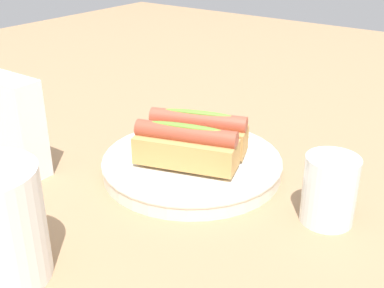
{
  "coord_description": "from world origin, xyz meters",
  "views": [
    {
      "loc": [
        -0.37,
        0.54,
        0.36
      ],
      "look_at": [
        0.02,
        0.01,
        0.05
      ],
      "focal_mm": 45.76,
      "sensor_mm": 36.0,
      "label": 1
    }
  ],
  "objects": [
    {
      "name": "ground_plane",
      "position": [
        0.0,
        0.0,
        0.0
      ],
      "size": [
        2.4,
        2.4,
        0.0
      ],
      "primitive_type": "plane",
      "color": "#9E7A56"
    },
    {
      "name": "serving_bowl",
      "position": [
        0.02,
        0.01,
        0.02
      ],
      "size": [
        0.27,
        0.27,
        0.03
      ],
      "color": "silver",
      "rests_on": "ground_plane"
    },
    {
      "name": "hotdog_front",
      "position": [
        0.03,
        -0.02,
        0.06
      ],
      "size": [
        0.16,
        0.1,
        0.06
      ],
      "color": "tan",
      "rests_on": "serving_bowl"
    },
    {
      "name": "hotdog_back",
      "position": [
        0.01,
        0.04,
        0.06
      ],
      "size": [
        0.16,
        0.09,
        0.06
      ],
      "color": "tan",
      "rests_on": "serving_bowl"
    },
    {
      "name": "water_glass",
      "position": [
        -0.2,
        0.01,
        0.04
      ],
      "size": [
        0.07,
        0.07,
        0.09
      ],
      "color": "white",
      "rests_on": "ground_plane"
    },
    {
      "name": "napkin_box",
      "position": [
        0.24,
        0.16,
        0.07
      ],
      "size": [
        0.11,
        0.04,
        0.15
      ],
      "primitive_type": "cube",
      "rotation": [
        0.0,
        0.0,
        0.0
      ],
      "color": "white",
      "rests_on": "ground_plane"
    }
  ]
}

